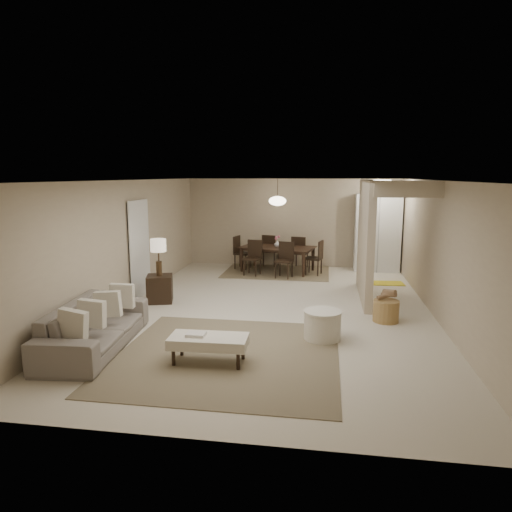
% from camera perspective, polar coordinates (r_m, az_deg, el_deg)
% --- Properties ---
extents(floor, '(9.00, 9.00, 0.00)m').
position_cam_1_polar(floor, '(8.95, 2.20, -6.79)').
color(floor, beige).
rests_on(floor, ground).
extents(ceiling, '(9.00, 9.00, 0.00)m').
position_cam_1_polar(ceiling, '(8.56, 2.31, 9.43)').
color(ceiling, white).
rests_on(ceiling, back_wall).
extents(back_wall, '(6.00, 0.00, 6.00)m').
position_cam_1_polar(back_wall, '(13.11, 4.52, 4.15)').
color(back_wall, tan).
rests_on(back_wall, floor).
extents(left_wall, '(0.00, 9.00, 9.00)m').
position_cam_1_polar(left_wall, '(9.49, -16.06, 1.53)').
color(left_wall, tan).
rests_on(left_wall, floor).
extents(right_wall, '(0.00, 9.00, 9.00)m').
position_cam_1_polar(right_wall, '(8.85, 21.93, 0.60)').
color(right_wall, tan).
rests_on(right_wall, floor).
extents(partition, '(0.15, 2.50, 2.50)m').
position_cam_1_polar(partition, '(9.88, 13.53, 1.97)').
color(partition, tan).
rests_on(partition, floor).
extents(doorway, '(0.04, 0.90, 2.04)m').
position_cam_1_polar(doorway, '(10.05, -14.42, 0.74)').
color(doorway, black).
rests_on(doorway, floor).
extents(pantry_cabinet, '(1.20, 0.55, 2.10)m').
position_cam_1_polar(pantry_cabinet, '(12.83, 14.93, 2.81)').
color(pantry_cabinet, silver).
rests_on(pantry_cabinet, floor).
extents(flush_light, '(0.44, 0.44, 0.05)m').
position_cam_1_polar(flush_light, '(11.78, 15.47, 9.06)').
color(flush_light, white).
rests_on(flush_light, ceiling).
extents(living_rug, '(3.20, 3.20, 0.01)m').
position_cam_1_polar(living_rug, '(6.82, -3.58, -12.25)').
color(living_rug, brown).
rests_on(living_rug, floor).
extents(sofa, '(2.43, 1.13, 0.69)m').
position_cam_1_polar(sofa, '(7.40, -19.47, -8.23)').
color(sofa, slate).
rests_on(sofa, floor).
extents(ottoman_bench, '(1.10, 0.53, 0.39)m').
position_cam_1_polar(ottoman_bench, '(6.48, -5.94, -10.61)').
color(ottoman_bench, beige).
rests_on(ottoman_bench, living_rug).
extents(side_table, '(0.63, 0.63, 0.56)m').
position_cam_1_polar(side_table, '(9.66, -11.93, -4.02)').
color(side_table, black).
rests_on(side_table, floor).
extents(table_lamp, '(0.32, 0.32, 0.76)m').
position_cam_1_polar(table_lamp, '(9.50, -12.12, 0.91)').
color(table_lamp, '#422F1C').
rests_on(table_lamp, side_table).
extents(round_pouf, '(0.60, 0.60, 0.47)m').
position_cam_1_polar(round_pouf, '(7.43, 8.30, -8.56)').
color(round_pouf, beige).
rests_on(round_pouf, floor).
extents(wicker_basket, '(0.52, 0.52, 0.39)m').
position_cam_1_polar(wicker_basket, '(8.55, 15.94, -6.63)').
color(wicker_basket, olive).
rests_on(wicker_basket, floor).
extents(dining_rug, '(2.80, 2.10, 0.01)m').
position_cam_1_polar(dining_rug, '(12.46, 2.63, -1.93)').
color(dining_rug, '#706245').
rests_on(dining_rug, floor).
extents(dining_table, '(2.14, 1.52, 0.68)m').
position_cam_1_polar(dining_table, '(12.39, 2.64, -0.42)').
color(dining_table, black).
rests_on(dining_table, dining_rug).
extents(dining_chairs, '(2.49, 2.04, 0.92)m').
position_cam_1_polar(dining_chairs, '(12.37, 2.65, 0.12)').
color(dining_chairs, black).
rests_on(dining_chairs, dining_rug).
extents(vase, '(0.22, 0.22, 0.18)m').
position_cam_1_polar(vase, '(12.32, 2.66, 1.54)').
color(vase, white).
rests_on(vase, dining_table).
extents(yellow_mat, '(0.86, 0.56, 0.01)m').
position_cam_1_polar(yellow_mat, '(11.54, 15.97, -3.29)').
color(yellow_mat, yellow).
rests_on(yellow_mat, floor).
extents(pendant_light, '(0.46, 0.46, 0.71)m').
position_cam_1_polar(pendant_light, '(12.21, 2.71, 6.89)').
color(pendant_light, '#422F1C').
rests_on(pendant_light, ceiling).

